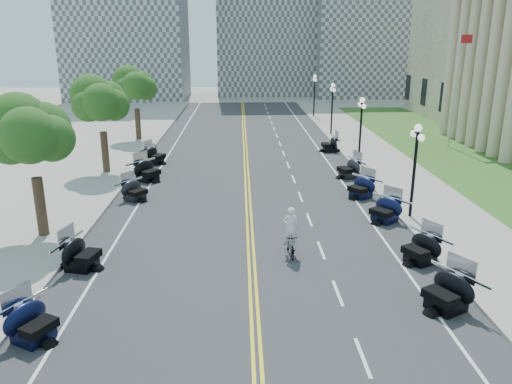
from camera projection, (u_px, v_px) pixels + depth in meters
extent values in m
plane|color=gray|center=(251.00, 251.00, 22.62)|extent=(160.00, 160.00, 0.00)
cube|color=#333335|center=(247.00, 188.00, 32.17)|extent=(16.00, 90.00, 0.01)
cube|color=yellow|center=(246.00, 188.00, 32.17)|extent=(0.12, 90.00, 0.00)
cube|color=yellow|center=(249.00, 188.00, 32.17)|extent=(0.12, 90.00, 0.00)
cube|color=white|center=(346.00, 187.00, 32.37)|extent=(0.12, 90.00, 0.00)
cube|color=white|center=(148.00, 189.00, 31.97)|extent=(0.12, 90.00, 0.00)
cube|color=white|center=(363.00, 357.00, 15.08)|extent=(0.12, 2.00, 0.00)
cube|color=white|center=(338.00, 293.00, 18.90)|extent=(0.12, 2.00, 0.00)
cube|color=white|center=(321.00, 250.00, 22.72)|extent=(0.12, 2.00, 0.00)
cube|color=white|center=(309.00, 220.00, 26.54)|extent=(0.12, 2.00, 0.00)
cube|color=white|center=(300.00, 197.00, 30.36)|extent=(0.12, 2.00, 0.00)
cube|color=white|center=(294.00, 179.00, 34.18)|extent=(0.12, 2.00, 0.00)
cube|color=white|center=(288.00, 165.00, 38.00)|extent=(0.12, 2.00, 0.00)
cube|color=white|center=(284.00, 153.00, 41.82)|extent=(0.12, 2.00, 0.00)
cube|color=white|center=(280.00, 144.00, 45.64)|extent=(0.12, 2.00, 0.00)
cube|color=white|center=(277.00, 136.00, 49.46)|extent=(0.12, 2.00, 0.00)
cube|color=white|center=(274.00, 129.00, 53.28)|extent=(0.12, 2.00, 0.00)
cube|color=white|center=(272.00, 123.00, 57.10)|extent=(0.12, 2.00, 0.00)
cube|color=white|center=(270.00, 117.00, 60.92)|extent=(0.12, 2.00, 0.00)
cube|color=white|center=(268.00, 113.00, 64.74)|extent=(0.12, 2.00, 0.00)
cube|color=white|center=(266.00, 109.00, 68.56)|extent=(0.12, 2.00, 0.00)
cube|color=white|center=(265.00, 105.00, 72.38)|extent=(0.12, 2.00, 0.00)
cube|color=#9E9991|center=(408.00, 185.00, 32.48)|extent=(5.00, 90.00, 0.15)
cube|color=#9E9991|center=(83.00, 188.00, 31.83)|extent=(5.00, 90.00, 0.15)
cube|color=#356023|center=(462.00, 157.00, 40.34)|extent=(9.00, 60.00, 0.10)
cube|color=gray|center=(126.00, 13.00, 77.44)|extent=(18.00, 14.00, 26.00)
cube|color=gray|center=(265.00, 2.00, 83.27)|extent=(16.00, 12.00, 30.00)
cube|color=gray|center=(375.00, 27.00, 82.14)|extent=(20.00, 14.00, 22.00)
imported|color=#A51414|center=(290.00, 244.00, 22.05)|extent=(0.65, 1.79, 1.05)
imported|color=silver|center=(291.00, 213.00, 21.61)|extent=(0.70, 0.46, 1.91)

